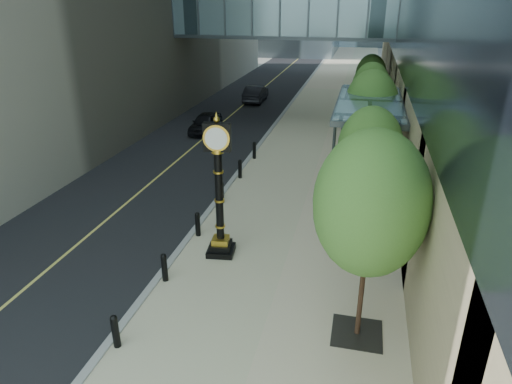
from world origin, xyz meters
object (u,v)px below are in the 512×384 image
street_clock (219,198)px  car_far (256,94)px  car_near (206,123)px  pedestrian (325,192)px

street_clock → car_far: street_clock is taller
car_near → car_far: (1.10, 10.59, 0.07)m
car_near → car_far: 10.64m
pedestrian → street_clock: bearing=48.0°
street_clock → pedestrian: 5.86m
pedestrian → car_near: 14.37m
car_near → pedestrian: bearing=-49.9°
street_clock → pedestrian: street_clock is taller
pedestrian → car_far: 23.05m
pedestrian → car_far: pedestrian is taller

